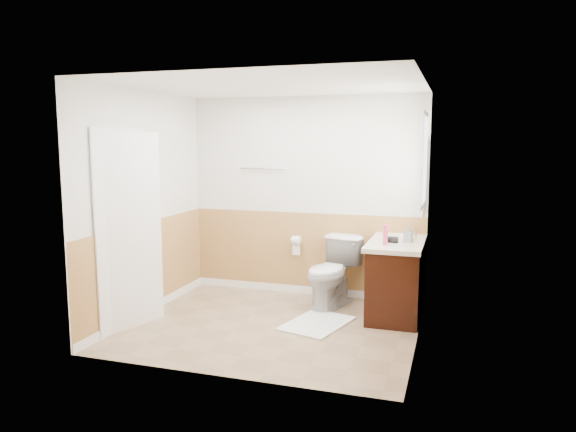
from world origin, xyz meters
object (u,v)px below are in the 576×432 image
(bath_mat, at_px, (317,323))
(toilet, at_px, (332,272))
(vanity_cabinet, at_px, (397,280))
(soap_dispenser, at_px, (408,234))
(lotion_bottle, at_px, (385,235))

(bath_mat, bearing_deg, toilet, 90.00)
(toilet, bearing_deg, vanity_cabinet, 9.13)
(vanity_cabinet, distance_m, soap_dispenser, 0.56)
(vanity_cabinet, height_order, soap_dispenser, soap_dispenser)
(toilet, height_order, lotion_bottle, lotion_bottle)
(toilet, relative_size, soap_dispenser, 4.48)
(toilet, relative_size, lotion_bottle, 3.73)
(bath_mat, xyz_separation_m, vanity_cabinet, (0.77, 0.60, 0.39))
(bath_mat, height_order, soap_dispenser, soap_dispenser)
(toilet, relative_size, vanity_cabinet, 0.75)
(toilet, distance_m, lotion_bottle, 0.95)
(bath_mat, distance_m, lotion_bottle, 1.20)
(bath_mat, xyz_separation_m, soap_dispenser, (0.89, 0.52, 0.93))
(vanity_cabinet, xyz_separation_m, soap_dispenser, (0.12, -0.08, 0.54))
(lotion_bottle, relative_size, soap_dispenser, 1.20)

